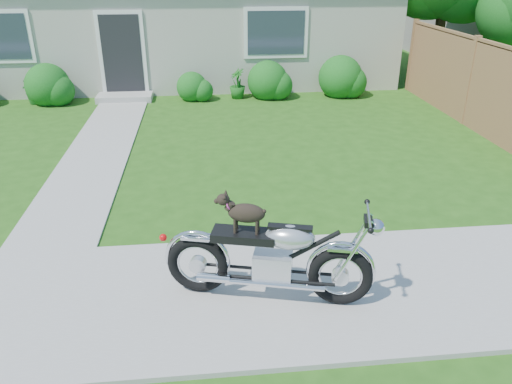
% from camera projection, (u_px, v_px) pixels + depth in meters
% --- Properties ---
extents(ground, '(80.00, 80.00, 0.00)m').
position_uv_depth(ground, '(163.00, 298.00, 5.39)').
color(ground, '#235114').
rests_on(ground, ground).
extents(sidewalk, '(24.00, 2.20, 0.04)m').
position_uv_depth(sidewalk, '(163.00, 297.00, 5.38)').
color(sidewalk, '#9E9B93').
rests_on(sidewalk, ground).
extents(walkway, '(1.20, 8.00, 0.03)m').
position_uv_depth(walkway, '(101.00, 146.00, 9.74)').
color(walkway, '#9E9B93').
rests_on(walkway, ground).
extents(house, '(12.60, 7.03, 4.50)m').
position_uv_depth(house, '(181.00, 2.00, 15.29)').
color(house, beige).
rests_on(house, ground).
extents(fence, '(0.12, 6.62, 1.90)m').
position_uv_depth(fence, '(470.00, 81.00, 10.79)').
color(fence, olive).
rests_on(fence, ground).
extents(shrub_row, '(10.46, 1.16, 1.16)m').
position_uv_depth(shrub_row, '(188.00, 83.00, 12.88)').
color(shrub_row, '#185D1A').
rests_on(shrub_row, ground).
extents(potted_plant_left, '(0.79, 0.75, 0.69)m').
position_uv_depth(potted_plant_left, '(33.00, 90.00, 12.58)').
color(potted_plant_left, '#165418').
rests_on(potted_plant_left, ground).
extents(potted_plant_right, '(0.56, 0.56, 0.77)m').
position_uv_depth(potted_plant_right, '(237.00, 84.00, 13.07)').
color(potted_plant_right, '#1A5F1A').
rests_on(potted_plant_right, ground).
extents(motorcycle_with_dog, '(2.18, 0.86, 1.19)m').
position_uv_depth(motorcycle_with_dog, '(271.00, 256.00, 5.12)').
color(motorcycle_with_dog, black).
rests_on(motorcycle_with_dog, sidewalk).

